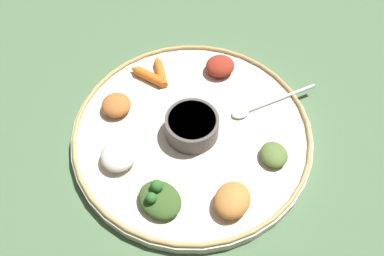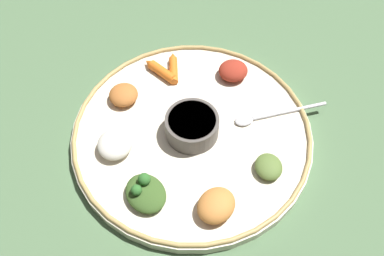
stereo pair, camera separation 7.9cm
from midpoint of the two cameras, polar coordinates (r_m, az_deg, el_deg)
ground_plane at (r=0.82m, az=2.75°, el=-1.59°), size 2.40×2.40×0.00m
platter at (r=0.81m, az=2.78°, el=-1.20°), size 0.43×0.43×0.02m
platter_rim at (r=0.80m, az=2.82°, el=-0.69°), size 0.43×0.43×0.01m
center_bowl at (r=0.79m, az=2.88°, el=0.09°), size 0.09×0.09×0.04m
spoon at (r=0.84m, az=12.05°, el=1.33°), size 0.06×0.17×0.01m
greens_pile at (r=0.73m, az=-2.82°, el=-8.34°), size 0.08×0.07×0.04m
carrot_near_spoon at (r=0.89m, az=0.20°, el=7.44°), size 0.08×0.05×0.02m
carrot_outer at (r=0.88m, az=-1.48°, el=7.12°), size 0.08×0.04×0.02m
mound_beet at (r=0.88m, az=7.80°, el=7.01°), size 0.07×0.07×0.03m
mound_collards at (r=0.77m, az=12.56°, el=-5.02°), size 0.06×0.06×0.02m
mound_rice_white at (r=0.78m, az=-6.86°, el=-2.25°), size 0.09×0.09×0.03m
mound_squash at (r=0.72m, az=6.26°, el=-9.94°), size 0.08×0.08×0.03m
mound_chickpea at (r=0.84m, az=-5.99°, el=3.99°), size 0.07×0.07×0.03m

